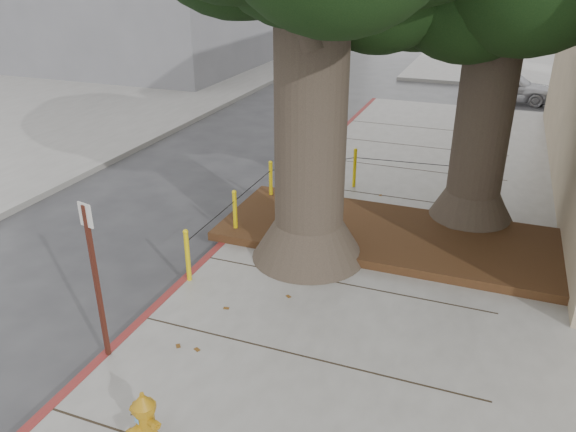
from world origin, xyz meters
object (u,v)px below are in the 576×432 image
(car_silver, at_px, (508,85))
(car_dark, at_px, (212,55))
(fire_hydrant, at_px, (145,420))
(signpost, at_px, (95,274))

(car_silver, height_order, car_dark, car_dark)
(fire_hydrant, relative_size, car_silver, 0.21)
(signpost, xyz_separation_m, car_silver, (4.68, 18.43, -0.83))
(signpost, distance_m, car_dark, 22.63)
(fire_hydrant, height_order, car_dark, car_dark)
(fire_hydrant, bearing_deg, signpost, 160.10)
(signpost, bearing_deg, car_dark, 127.05)
(car_silver, distance_m, car_dark, 14.14)
(fire_hydrant, height_order, car_silver, car_silver)
(signpost, bearing_deg, car_silver, 88.56)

